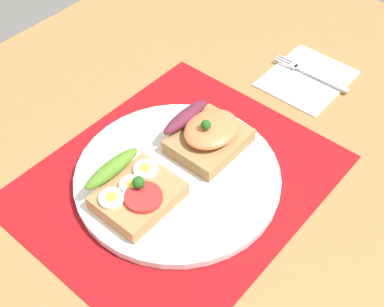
{
  "coord_description": "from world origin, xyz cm",
  "views": [
    {
      "loc": [
        -32.58,
        -30.42,
        53.77
      ],
      "look_at": [
        3.0,
        0.0,
        2.94
      ],
      "focal_mm": 47.99,
      "sensor_mm": 36.0,
      "label": 1
    }
  ],
  "objects": [
    {
      "name": "ground_plane",
      "position": [
        0.0,
        0.0,
        -1.6
      ],
      "size": [
        120.0,
        90.0,
        3.2
      ],
      "primitive_type": "cube",
      "color": "#A06F3D"
    },
    {
      "name": "placemat",
      "position": [
        0.0,
        0.0,
        0.15
      ],
      "size": [
        40.16,
        33.77,
        0.3
      ],
      "primitive_type": "cube",
      "color": "maroon",
      "rests_on": "ground_plane"
    },
    {
      "name": "plate",
      "position": [
        0.0,
        0.0,
        0.87
      ],
      "size": [
        27.78,
        27.78,
        1.14
      ],
      "primitive_type": "cylinder",
      "color": "white",
      "rests_on": "placemat"
    },
    {
      "name": "sandwich_egg_tomato",
      "position": [
        -6.67,
        1.33,
        2.98
      ],
      "size": [
        10.2,
        9.77,
        4.3
      ],
      "color": "#B77B4C",
      "rests_on": "plate"
    },
    {
      "name": "sandwich_salmon",
      "position": [
        6.78,
        0.13,
        3.42
      ],
      "size": [
        10.37,
        9.98,
        5.49
      ],
      "color": "#9A7746",
      "rests_on": "plate"
    },
    {
      "name": "napkin",
      "position": [
        30.0,
        -1.85,
        0.3
      ],
      "size": [
        14.41,
        11.78,
        0.6
      ],
      "primitive_type": "cube",
      "color": "white",
      "rests_on": "ground_plane"
    },
    {
      "name": "fork",
      "position": [
        30.82,
        -1.55,
        0.76
      ],
      "size": [
        1.62,
        13.63,
        0.32
      ],
      "color": "#B7B7BC",
      "rests_on": "napkin"
    }
  ]
}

